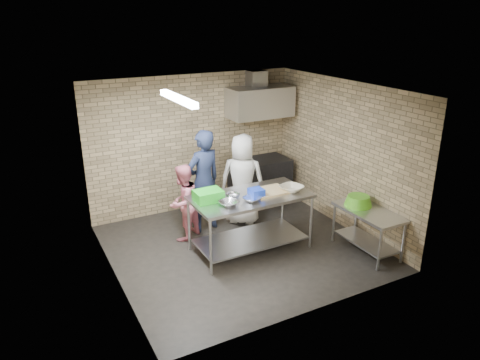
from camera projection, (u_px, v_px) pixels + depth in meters
name	position (u px, v px, depth m)	size (l,w,h in m)	color
floor	(240.00, 247.00, 7.76)	(4.20, 4.20, 0.00)	black
ceiling	(240.00, 89.00, 6.82)	(4.20, 4.20, 0.00)	black
back_wall	(193.00, 143.00, 8.94)	(4.20, 0.06, 2.70)	tan
front_wall	(316.00, 221.00, 5.63)	(4.20, 0.06, 2.70)	tan
left_wall	(109.00, 197.00, 6.37)	(0.06, 4.00, 2.70)	tan
right_wall	(342.00, 155.00, 8.21)	(0.06, 4.00, 2.70)	tan
prep_table	(250.00, 222.00, 7.56)	(1.95, 0.98, 0.98)	#A9ABB0
side_counter	(367.00, 231.00, 7.51)	(0.60, 1.20, 0.75)	silver
stove	(260.00, 180.00, 9.56)	(1.20, 0.70, 0.90)	black
range_hood	(260.00, 102.00, 9.03)	(1.30, 0.60, 0.60)	silver
hood_duct	(257.00, 78.00, 8.99)	(0.35, 0.30, 0.30)	#A5A8AD
wall_shelf	(268.00, 108.00, 9.38)	(0.80, 0.20, 0.04)	#3F2B19
fluorescent_fixture	(178.00, 99.00, 6.40)	(0.10, 1.25, 0.08)	white
green_crate	(208.00, 196.00, 7.15)	(0.43, 0.33, 0.17)	green
blue_tub	(256.00, 193.00, 7.30)	(0.22, 0.22, 0.14)	#193AC2
cutting_board	(269.00, 191.00, 7.52)	(0.60, 0.46, 0.03)	#D0B778
mixing_bowl_a	(229.00, 203.00, 6.99)	(0.30, 0.30, 0.07)	silver
mixing_bowl_b	(233.00, 196.00, 7.29)	(0.23, 0.23, 0.07)	#AFB0B6
mixing_bowl_c	(252.00, 199.00, 7.15)	(0.28, 0.28, 0.07)	silver
ceramic_bowl	(291.00, 188.00, 7.56)	(0.37, 0.37, 0.09)	beige
green_basin	(358.00, 201.00, 7.55)	(0.46, 0.46, 0.17)	#59C626
bottle_red	(257.00, 104.00, 9.23)	(0.07, 0.07, 0.18)	#B22619
bottle_green	(274.00, 103.00, 9.41)	(0.06, 0.06, 0.15)	green
man_navy	(204.00, 181.00, 8.10)	(0.69, 0.45, 1.89)	#141A32
woman_pink	(183.00, 202.00, 7.86)	(0.66, 0.52, 1.36)	pink
woman_white	(242.00, 179.00, 8.42)	(0.84, 0.55, 1.72)	white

